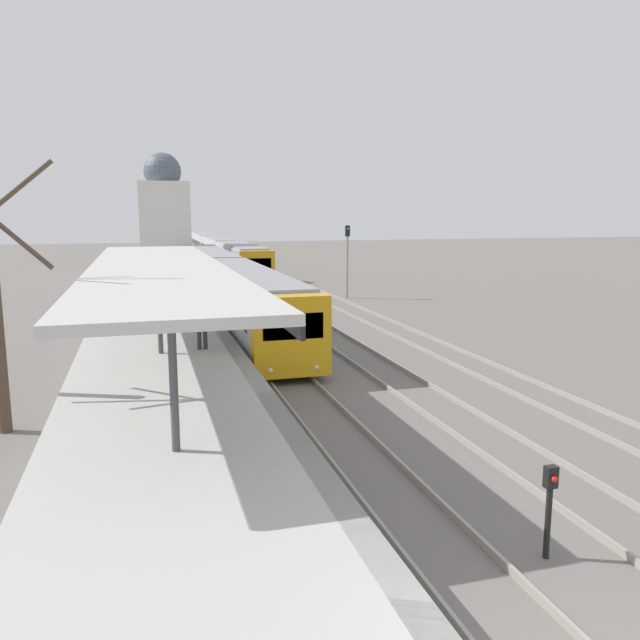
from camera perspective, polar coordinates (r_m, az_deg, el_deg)
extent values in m
cube|color=beige|center=(20.55, -14.66, 4.71)|extent=(4.00, 22.01, 0.20)
cube|color=black|center=(20.71, -9.19, 4.32)|extent=(0.08, 22.01, 0.24)
cylinder|color=#47474C|center=(12.10, -13.25, -5.57)|extent=(0.16, 0.16, 2.71)
cylinder|color=#47474C|center=(20.72, -14.49, 0.70)|extent=(0.16, 0.16, 2.71)
cylinder|color=#47474C|center=(29.45, -14.99, 3.27)|extent=(0.16, 0.16, 2.71)
cylinder|color=#2D2D33|center=(21.21, -10.99, -1.52)|extent=(0.14, 0.14, 0.85)
cylinder|color=#2D2D33|center=(21.23, -10.45, -1.49)|extent=(0.14, 0.14, 0.85)
cube|color=olive|center=(21.09, -10.78, 0.43)|extent=(0.40, 0.22, 0.60)
sphere|color=tan|center=(21.03, -10.82, 1.51)|extent=(0.22, 0.22, 0.22)
cube|color=orange|center=(20.89, -10.73, 0.39)|extent=(0.30, 0.18, 0.40)
cube|color=gold|center=(20.35, -2.67, -1.47)|extent=(2.56, 0.70, 2.65)
cube|color=black|center=(19.97, -2.46, -0.60)|extent=(2.00, 0.04, 0.85)
sphere|color=#EFEACC|center=(20.09, -4.56, -4.64)|extent=(0.16, 0.16, 0.16)
sphere|color=#EFEACC|center=(20.44, -0.33, -4.36)|extent=(0.16, 0.16, 0.16)
cube|color=#A8ADB7|center=(28.41, -6.55, 1.67)|extent=(2.56, 15.96, 2.65)
cube|color=gray|center=(28.25, -6.61, 4.46)|extent=(2.25, 15.64, 0.12)
cube|color=black|center=(28.37, -6.57, 2.26)|extent=(2.58, 14.68, 0.69)
cylinder|color=black|center=(23.43, -7.02, -3.16)|extent=(0.12, 0.70, 0.70)
cylinder|color=black|center=(23.85, -1.85, -2.86)|extent=(0.12, 0.70, 0.70)
cylinder|color=black|center=(33.54, -9.81, 0.67)|extent=(0.12, 0.70, 0.70)
cylinder|color=black|center=(33.83, -6.15, 0.83)|extent=(0.12, 0.70, 0.70)
cube|color=#A8ADB7|center=(44.48, -10.04, 4.48)|extent=(2.56, 15.96, 2.65)
cube|color=gray|center=(44.38, -10.10, 6.26)|extent=(2.25, 15.64, 0.12)
cube|color=black|center=(44.46, -10.05, 4.86)|extent=(2.58, 14.68, 0.69)
cylinder|color=black|center=(39.38, -10.76, 1.97)|extent=(0.12, 0.70, 0.70)
cylinder|color=black|center=(39.64, -7.63, 2.10)|extent=(0.12, 0.70, 0.70)
cylinder|color=black|center=(49.65, -11.89, 3.51)|extent=(0.12, 0.70, 0.70)
cylinder|color=black|center=(49.85, -9.39, 3.61)|extent=(0.12, 0.70, 0.70)
cube|color=gold|center=(45.77, -5.79, 4.69)|extent=(2.56, 0.70, 2.60)
cube|color=black|center=(45.42, -5.72, 5.11)|extent=(1.99, 0.04, 0.83)
sphere|color=#EFEACC|center=(45.41, -6.64, 3.37)|extent=(0.16, 0.16, 0.16)
sphere|color=#EFEACC|center=(45.68, -4.74, 3.43)|extent=(0.16, 0.16, 0.16)
cube|color=silver|center=(53.32, -7.27, 5.37)|extent=(2.56, 14.65, 2.60)
cube|color=gray|center=(53.23, -7.30, 6.83)|extent=(2.25, 14.36, 0.12)
cube|color=black|center=(53.30, -7.27, 5.67)|extent=(2.58, 13.48, 0.68)
cylinder|color=black|center=(48.58, -7.64, 3.50)|extent=(0.12, 0.70, 0.70)
cylinder|color=black|center=(48.94, -5.12, 3.59)|extent=(0.12, 0.70, 0.70)
cylinder|color=black|center=(57.97, -9.03, 4.46)|extent=(0.12, 0.70, 0.70)
cylinder|color=black|center=(58.27, -6.90, 4.53)|extent=(0.12, 0.70, 0.70)
cube|color=silver|center=(68.15, -9.21, 6.25)|extent=(2.56, 14.65, 2.60)
cube|color=gray|center=(68.08, -9.24, 7.39)|extent=(2.25, 14.36, 0.12)
cube|color=black|center=(68.13, -9.22, 6.49)|extent=(2.58, 13.48, 0.68)
cylinder|color=black|center=(63.39, -9.64, 4.88)|extent=(0.12, 0.70, 0.70)
cylinder|color=black|center=(63.67, -7.69, 4.95)|extent=(0.12, 0.70, 0.70)
cylinder|color=black|center=(72.84, -10.49, 5.47)|extent=(0.12, 0.70, 0.70)
cylinder|color=black|center=(73.08, -8.79, 5.53)|extent=(0.12, 0.70, 0.70)
cube|color=silver|center=(83.04, -10.46, 6.82)|extent=(2.56, 14.65, 2.60)
cube|color=gray|center=(82.99, -10.49, 7.75)|extent=(2.25, 14.36, 0.12)
cube|color=black|center=(83.03, -10.47, 7.01)|extent=(2.58, 13.48, 0.68)
cylinder|color=black|center=(78.28, -10.88, 5.74)|extent=(0.12, 0.70, 0.70)
cylinder|color=black|center=(78.50, -9.30, 5.80)|extent=(0.12, 0.70, 0.70)
cylinder|color=black|center=(87.75, -11.46, 6.13)|extent=(0.12, 0.70, 0.70)
cylinder|color=black|center=(87.95, -10.04, 6.18)|extent=(0.12, 0.70, 0.70)
cylinder|color=black|center=(11.21, 20.11, -17.02)|extent=(0.10, 0.10, 1.22)
cube|color=black|center=(10.89, 20.35, -13.30)|extent=(0.20, 0.14, 0.36)
sphere|color=red|center=(10.82, 20.64, -13.46)|extent=(0.11, 0.11, 0.11)
cylinder|color=gray|center=(41.13, 2.51, 5.31)|extent=(0.14, 0.14, 4.77)
cube|color=black|center=(41.02, 2.53, 8.14)|extent=(0.28, 0.20, 0.70)
sphere|color=green|center=(40.90, 2.59, 8.34)|extent=(0.14, 0.14, 0.14)
cube|color=silver|center=(53.30, -14.00, 7.81)|extent=(4.00, 4.00, 8.08)
sphere|color=#4C5666|center=(53.39, -14.22, 13.03)|extent=(3.00, 3.00, 3.00)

